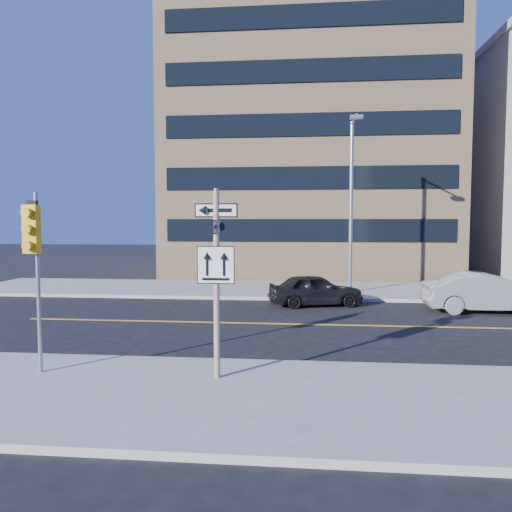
# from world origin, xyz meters

# --- Properties ---
(ground) EXTENTS (120.00, 120.00, 0.00)m
(ground) POSITION_xyz_m (0.00, 0.00, 0.00)
(ground) COLOR black
(ground) RESTS_ON ground
(sign_pole) EXTENTS (0.92, 0.92, 4.06)m
(sign_pole) POSITION_xyz_m (0.00, -2.51, 2.44)
(sign_pole) COLOR beige
(sign_pole) RESTS_ON near_sidewalk
(traffic_signal) EXTENTS (0.32, 0.45, 4.00)m
(traffic_signal) POSITION_xyz_m (-4.00, -2.66, 3.03)
(traffic_signal) COLOR gray
(traffic_signal) RESTS_ON near_sidewalk
(parked_car_a) EXTENTS (2.48, 4.16, 1.33)m
(parked_car_a) POSITION_xyz_m (2.30, 7.84, 0.66)
(parked_car_a) COLOR black
(parked_car_a) RESTS_ON ground
(parked_car_b) EXTENTS (1.68, 4.70, 1.54)m
(parked_car_b) POSITION_xyz_m (8.86, 6.97, 0.77)
(parked_car_b) COLOR gray
(parked_car_b) RESTS_ON ground
(streetlight_a) EXTENTS (0.55, 2.25, 8.00)m
(streetlight_a) POSITION_xyz_m (4.00, 10.76, 4.76)
(streetlight_a) COLOR gray
(streetlight_a) RESTS_ON far_sidewalk
(building_brick) EXTENTS (18.00, 18.00, 18.00)m
(building_brick) POSITION_xyz_m (2.00, 25.00, 9.00)
(building_brick) COLOR tan
(building_brick) RESTS_ON ground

